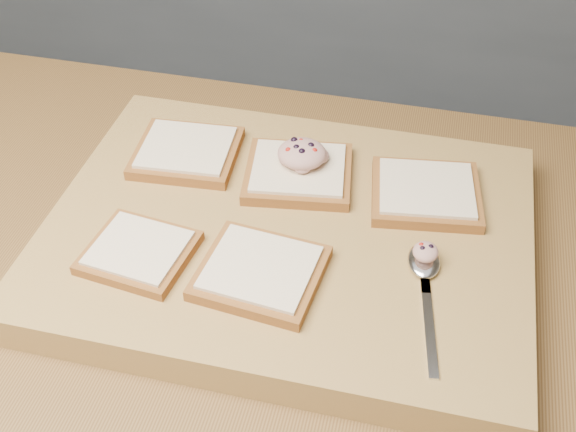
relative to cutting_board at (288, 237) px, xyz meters
name	(u,v)px	position (x,y,z in m)	size (l,w,h in m)	color
back_counter	(346,27)	(-0.15, 1.37, -0.45)	(3.60, 0.62, 0.94)	slate
cutting_board	(288,237)	(0.00, 0.00, 0.00)	(0.55, 0.42, 0.04)	#AC8949
bread_far_left	(187,152)	(-0.15, 0.09, 0.03)	(0.14, 0.13, 0.02)	brown
bread_far_center	(298,172)	(-0.01, 0.08, 0.03)	(0.14, 0.14, 0.02)	brown
bread_far_right	(426,193)	(0.15, 0.08, 0.03)	(0.14, 0.13, 0.02)	brown
bread_near_left	(139,252)	(-0.15, -0.09, 0.03)	(0.12, 0.11, 0.02)	brown
bread_near_center	(260,272)	(-0.01, -0.09, 0.03)	(0.14, 0.13, 0.02)	brown
tuna_salad_dollop	(302,153)	(0.00, 0.09, 0.05)	(0.06, 0.06, 0.03)	tan
spoon	(425,270)	(0.16, -0.04, 0.03)	(0.05, 0.18, 0.01)	silver
spoon_salad	(426,252)	(0.16, -0.03, 0.04)	(0.03, 0.03, 0.02)	tan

